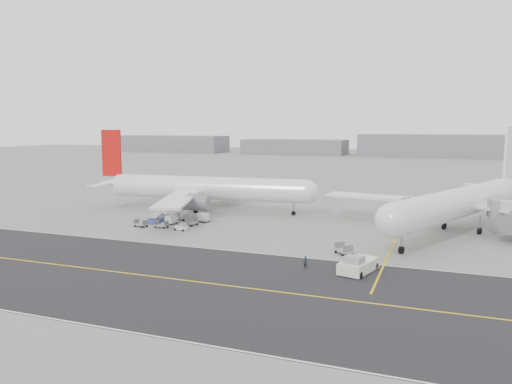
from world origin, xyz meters
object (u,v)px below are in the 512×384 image
at_px(airliner_a, 202,188).
at_px(pushback_tug, 358,265).
at_px(ground_crew_a, 305,262).
at_px(airliner_b, 462,202).

distance_m(airliner_a, pushback_tug, 54.82).
xyz_separation_m(pushback_tug, ground_crew_a, (-6.93, -0.67, -0.14)).
bearing_deg(ground_crew_a, airliner_a, 152.99).
relative_size(airliner_b, pushback_tug, 5.97).
relative_size(pushback_tug, ground_crew_a, 5.02).
height_order(airliner_a, ground_crew_a, airliner_a).
bearing_deg(pushback_tug, ground_crew_a, -159.08).
relative_size(airliner_a, airliner_b, 1.02).
height_order(pushback_tug, ground_crew_a, pushback_tug).
bearing_deg(pushback_tug, airliner_b, 82.97).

